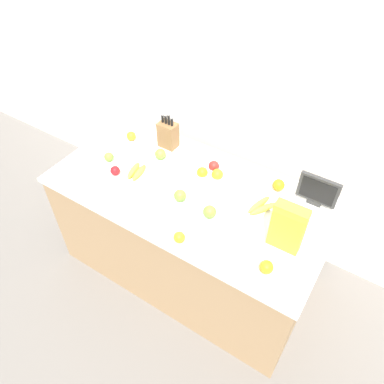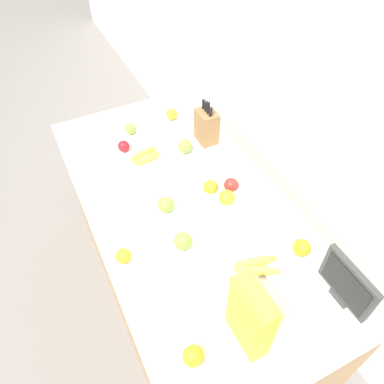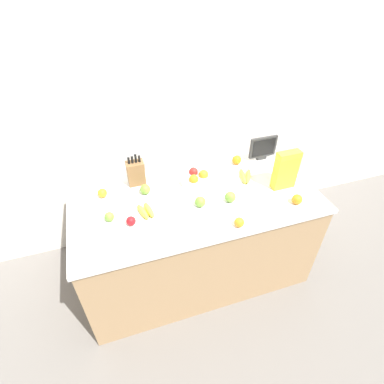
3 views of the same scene
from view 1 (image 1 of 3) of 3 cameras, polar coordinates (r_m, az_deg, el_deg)
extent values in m
plane|color=slate|center=(3.11, -0.31, -11.23)|extent=(14.00, 14.00, 0.00)
cube|color=silver|center=(2.66, 7.83, 15.68)|extent=(9.00, 0.06, 2.60)
cube|color=tan|center=(2.77, -0.35, -6.35)|extent=(1.82, 0.90, 0.84)
cube|color=white|center=(2.45, -0.39, 0.06)|extent=(1.85, 0.93, 0.03)
cube|color=brown|center=(2.74, -3.68, 8.66)|extent=(0.13, 0.10, 0.19)
cylinder|color=black|center=(2.69, -4.51, 11.05)|extent=(0.02, 0.02, 0.05)
cube|color=silver|center=(2.67, -4.56, 11.85)|extent=(0.01, 0.00, 0.04)
cylinder|color=black|center=(2.68, -4.04, 10.93)|extent=(0.02, 0.02, 0.06)
cube|color=silver|center=(2.65, -4.08, 11.64)|extent=(0.01, 0.00, 0.02)
cylinder|color=black|center=(2.66, -3.57, 10.88)|extent=(0.02, 0.02, 0.07)
cube|color=silver|center=(2.63, -3.63, 11.85)|extent=(0.01, 0.00, 0.04)
cylinder|color=black|center=(2.65, -3.09, 10.56)|extent=(0.02, 0.02, 0.05)
cube|color=silver|center=(2.63, -3.12, 11.25)|extent=(0.01, 0.00, 0.02)
cube|color=#2D2D2D|center=(2.46, 18.12, -1.50)|extent=(0.09, 0.03, 0.03)
cube|color=#2D2D2D|center=(2.39, 18.69, 0.31)|extent=(0.25, 0.02, 0.19)
cube|color=black|center=(2.38, 18.58, 0.12)|extent=(0.21, 0.00, 0.15)
cube|color=gold|center=(2.08, 14.36, -5.26)|extent=(0.18, 0.07, 0.31)
cube|color=yellow|center=(1.99, 15.02, -2.82)|extent=(0.19, 0.08, 0.04)
cylinder|color=silver|center=(2.49, 2.92, 2.41)|extent=(0.26, 0.26, 0.06)
sphere|color=orange|center=(2.44, 3.88, 2.67)|extent=(0.08, 0.08, 0.08)
sphere|color=red|center=(2.50, 3.34, 3.98)|extent=(0.07, 0.07, 0.07)
sphere|color=orange|center=(2.45, 1.57, 2.99)|extent=(0.07, 0.07, 0.07)
ellipsoid|color=yellow|center=(2.36, 10.16, -1.88)|extent=(0.09, 0.20, 0.04)
ellipsoid|color=yellow|center=(2.34, 10.88, -2.50)|extent=(0.13, 0.19, 0.04)
ellipsoid|color=yellow|center=(2.56, -8.05, 2.98)|extent=(0.07, 0.17, 0.04)
ellipsoid|color=yellow|center=(2.58, -8.91, 3.26)|extent=(0.08, 0.17, 0.04)
sphere|color=#6B9E33|center=(2.25, 2.70, -3.03)|extent=(0.08, 0.08, 0.08)
sphere|color=#A31419|center=(2.58, -11.63, 3.21)|extent=(0.07, 0.07, 0.07)
sphere|color=#6B9E33|center=(2.35, -1.92, -0.51)|extent=(0.08, 0.08, 0.08)
sphere|color=#6B9E33|center=(2.66, -4.85, 5.77)|extent=(0.08, 0.08, 0.08)
sphere|color=#6B9E33|center=(2.70, -12.56, 5.24)|extent=(0.07, 0.07, 0.07)
sphere|color=orange|center=(2.05, 11.26, -11.17)|extent=(0.08, 0.08, 0.08)
sphere|color=orange|center=(2.13, -1.95, -6.92)|extent=(0.07, 0.07, 0.07)
sphere|color=orange|center=(2.48, 13.05, 1.03)|extent=(0.08, 0.08, 0.08)
sphere|color=orange|center=(2.87, -9.25, 8.42)|extent=(0.07, 0.07, 0.07)
camera|label=2|loc=(1.01, 40.26, 14.91)|focal=35.00mm
camera|label=3|loc=(1.55, -64.51, 10.58)|focal=28.00mm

